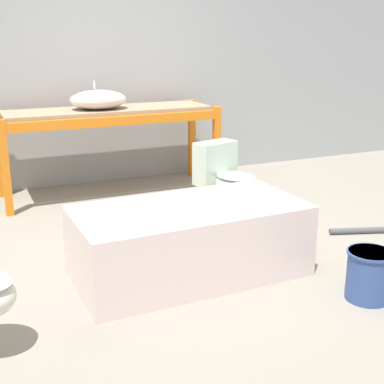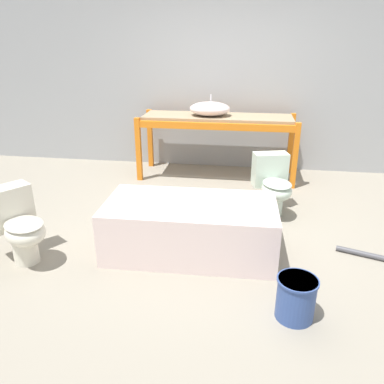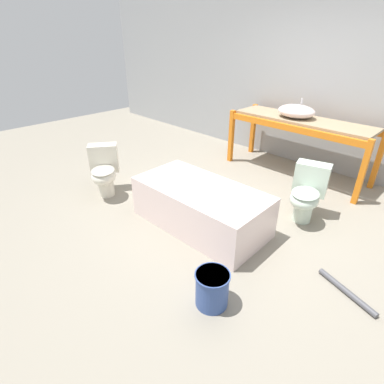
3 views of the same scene
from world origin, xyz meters
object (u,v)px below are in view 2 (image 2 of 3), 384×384
object	(u,v)px
sink_basin	(210,109)
bucket_white	(296,297)
toilet_near	(273,183)
toilet_far	(19,224)
bathtub_main	(190,224)

from	to	relation	value
sink_basin	bucket_white	bearing A→B (deg)	-72.14
toilet_near	toilet_far	distance (m)	2.65
toilet_far	bucket_white	size ratio (longest dim) A/B	2.10
bathtub_main	toilet_near	xyz separation A→B (m)	(0.80, 0.99, 0.07)
bucket_white	sink_basin	bearing A→B (deg)	107.86
bathtub_main	toilet_far	distance (m)	1.53
sink_basin	bucket_white	size ratio (longest dim) A/B	1.74
sink_basin	toilet_near	world-z (taller)	sink_basin
bathtub_main	toilet_far	world-z (taller)	toilet_far
sink_basin	bathtub_main	size ratio (longest dim) A/B	0.36
sink_basin	bucket_white	xyz separation A→B (m)	(0.94, -2.92, -0.81)
bathtub_main	toilet_near	world-z (taller)	toilet_near
toilet_near	bucket_white	size ratio (longest dim) A/B	2.09
sink_basin	toilet_far	size ratio (longest dim) A/B	0.83
toilet_near	toilet_far	bearing A→B (deg)	-164.16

